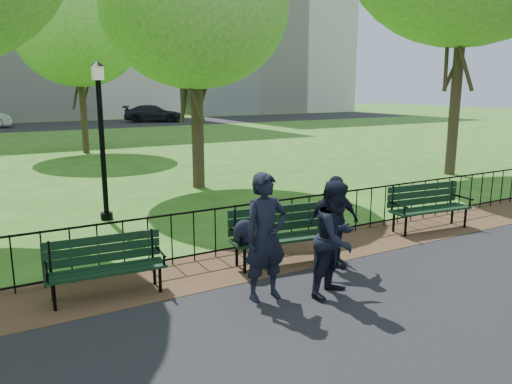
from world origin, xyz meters
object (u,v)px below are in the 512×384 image
lamppost (102,136)px  person_left (266,237)px  tree_far_c (78,34)px  person_right (333,222)px  park_bench_main (270,230)px  park_bench_left_a (105,260)px  person_mid (336,238)px  park_bench_right_a (427,202)px  sedan_dark (153,114)px  tree_near_e (195,8)px

lamppost → person_left: size_ratio=1.93×
tree_far_c → person_right: 17.68m
park_bench_main → park_bench_left_a: 2.68m
lamppost → tree_far_c: 12.73m
lamppost → person_mid: 6.23m
lamppost → person_right: 5.68m
park_bench_right_a → park_bench_left_a: bearing=-173.0°
sedan_dark → person_right: bearing=-170.6°
park_bench_left_a → sedan_dark: sedan_dark is taller
park_bench_left_a → lamppost: bearing=80.9°
park_bench_main → sedan_dark: bearing=82.1°
park_bench_main → sedan_dark: (9.42, 33.90, 0.09)m
person_left → sedan_dark: bearing=75.1°
person_mid → sedan_dark: person_mid is taller
park_bench_left_a → tree_near_e: bearing=61.3°
park_bench_main → person_mid: (0.18, -1.49, 0.22)m
sedan_dark → park_bench_main: bearing=-172.1°
park_bench_left_a → person_right: size_ratio=1.09×
park_bench_left_a → tree_far_c: tree_far_c is taller
person_left → person_right: person_left is taller
tree_near_e → person_mid: bearing=-100.1°
tree_far_c → person_left: tree_far_c is taller
park_bench_right_a → person_left: 4.92m
tree_near_e → sedan_dark: tree_near_e is taller
park_bench_right_a → person_mid: bearing=-149.7°
sedan_dark → person_left: bearing=-172.8°
tree_far_c → tree_near_e: bearing=-82.7°
park_bench_right_a → tree_near_e: tree_near_e is taller
tree_near_e → person_mid: (-1.46, -8.20, -4.23)m
person_mid → tree_near_e: bearing=59.6°
tree_far_c → sedan_dark: tree_far_c is taller
lamppost → person_right: bearing=-63.5°
person_right → sedan_dark: size_ratio=0.32×
park_bench_main → sedan_dark: 35.19m
park_bench_left_a → person_left: 2.32m
person_mid → person_left: bearing=137.7°
park_bench_main → park_bench_right_a: size_ratio=1.03×
park_bench_right_a → person_right: bearing=-159.2°
lamppost → sedan_dark: 31.56m
park_bench_left_a → person_left: person_left is taller
sedan_dark → park_bench_left_a: bearing=-176.3°
person_mid → sedan_dark: bearing=55.0°
lamppost → person_left: 5.64m
tree_far_c → person_right: bearing=-88.5°
person_right → sedan_dark: (8.59, 34.52, -0.07)m
person_left → sedan_dark: (10.18, 35.01, -0.20)m
tree_far_c → person_mid: 18.51m
park_bench_left_a → person_right: bearing=-7.3°
tree_near_e → person_right: bearing=-96.3°
park_bench_left_a → person_left: size_ratio=0.93×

